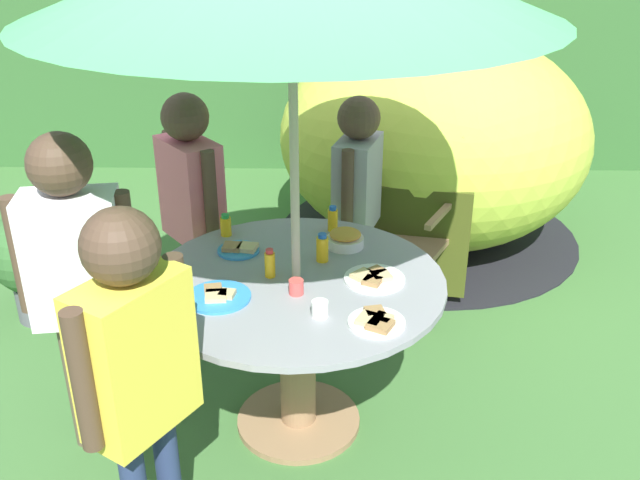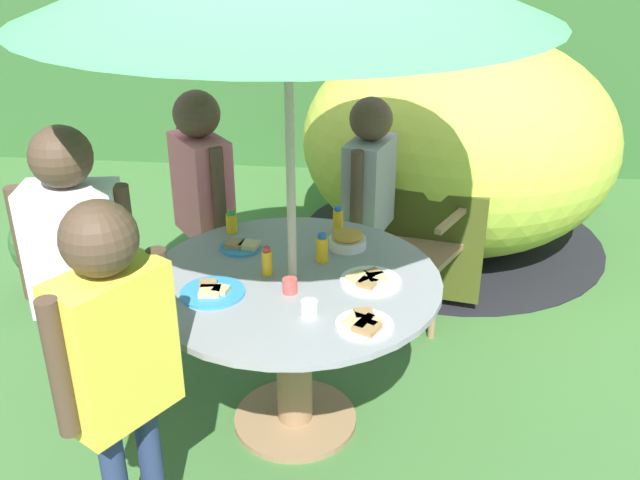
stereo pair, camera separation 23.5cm
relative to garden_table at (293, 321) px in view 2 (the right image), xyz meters
The scene contains 21 objects.
ground_plane 0.55m from the garden_table, ahead, with size 10.00×10.00×0.02m, color #3D6B33.
hedge_backdrop 3.75m from the garden_table, 90.00° to the left, with size 9.00×0.70×2.09m, color #33602D.
garden_table is the anchor object (origin of this frame).
wooden_chair 1.29m from the garden_table, 63.02° to the left, with size 0.66×0.64×1.01m.
dome_tent 2.19m from the garden_table, 68.09° to the left, with size 2.44×2.44×1.44m.
potted_plant 1.76m from the garden_table, 149.00° to the left, with size 0.48×0.48×0.65m.
child_in_grey_shirt 0.98m from the garden_table, 72.84° to the left, with size 0.27×0.42×1.29m.
child_in_pink_shirt 0.94m from the garden_table, 128.52° to the left, with size 0.37×0.39×1.35m.
child_in_white_shirt 0.93m from the garden_table, behind, with size 0.47×0.25×1.41m.
child_in_yellow_shirt 0.94m from the garden_table, 121.97° to the right, with size 0.36×0.41×1.38m.
snack_bowl 0.44m from the garden_table, 56.06° to the left, with size 0.17×0.17×0.08m.
plate_near_right 0.41m from the garden_table, 151.27° to the right, with size 0.26×0.26×0.03m.
plate_mid_left 0.42m from the garden_table, 137.14° to the left, with size 0.19×0.19×0.03m.
plate_near_left 0.39m from the garden_table, ahead, with size 0.25×0.25×0.03m.
plate_center_front 0.51m from the garden_table, 47.56° to the right, with size 0.21×0.21×0.03m.
juice_bottle_far_left 0.56m from the garden_table, 72.46° to the left, with size 0.05×0.05×0.12m.
juice_bottle_far_right 0.60m from the garden_table, 129.84° to the left, with size 0.05×0.05×0.11m.
juice_bottle_center_back 0.33m from the garden_table, 57.25° to the left, with size 0.05×0.05×0.13m.
juice_bottle_mid_right 0.29m from the garden_table, 169.83° to the left, with size 0.04×0.04×0.13m.
cup_near 0.39m from the garden_table, 70.36° to the right, with size 0.06×0.06×0.06m, color white.
cup_far 0.27m from the garden_table, 87.12° to the right, with size 0.06×0.06×0.06m, color #E04C47.
Camera 2 is at (0.38, -2.56, 2.18)m, focal length 40.10 mm.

